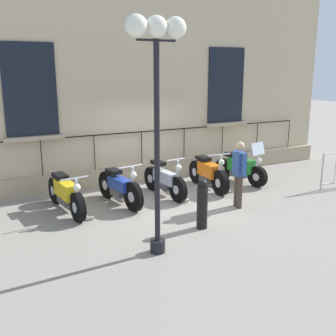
% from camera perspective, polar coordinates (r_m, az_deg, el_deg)
% --- Properties ---
extents(ground_plane, '(60.00, 60.00, 0.00)m').
position_cam_1_polar(ground_plane, '(10.38, 0.52, -4.53)').
color(ground_plane, gray).
extents(building_facade, '(0.82, 13.68, 8.29)m').
position_cam_1_polar(building_facade, '(11.98, -4.85, 17.56)').
color(building_facade, '#C6B28E').
rests_on(building_facade, ground_plane).
extents(motorcycle_yellow, '(2.19, 0.64, 0.99)m').
position_cam_1_polar(motorcycle_yellow, '(9.70, -14.41, -3.66)').
color(motorcycle_yellow, black).
rests_on(motorcycle_yellow, ground_plane).
extents(motorcycle_blue, '(1.98, 0.66, 1.09)m').
position_cam_1_polar(motorcycle_blue, '(9.99, -6.92, -2.81)').
color(motorcycle_blue, black).
rests_on(motorcycle_blue, ground_plane).
extents(motorcycle_silver, '(1.93, 0.53, 1.11)m').
position_cam_1_polar(motorcycle_silver, '(10.57, -0.48, -1.81)').
color(motorcycle_silver, black).
rests_on(motorcycle_silver, ground_plane).
extents(motorcycle_orange, '(1.99, 0.70, 1.11)m').
position_cam_1_polar(motorcycle_orange, '(11.24, 5.79, -0.84)').
color(motorcycle_orange, black).
rests_on(motorcycle_orange, ground_plane).
extents(motorcycle_green, '(1.88, 0.72, 1.29)m').
position_cam_1_polar(motorcycle_green, '(11.99, 10.37, -0.05)').
color(motorcycle_green, black).
rests_on(motorcycle_green, ground_plane).
extents(lamppost, '(0.37, 1.07, 4.15)m').
position_cam_1_polar(lamppost, '(6.80, -1.66, 13.60)').
color(lamppost, black).
rests_on(lamppost, ground_plane).
extents(bollard, '(0.23, 0.23, 1.08)m').
position_cam_1_polar(bollard, '(8.44, 4.93, -5.12)').
color(bollard, black).
rests_on(bollard, ground_plane).
extents(pedestrian_walking, '(0.52, 0.30, 1.63)m').
position_cam_1_polar(pedestrian_walking, '(9.73, 10.14, -0.41)').
color(pedestrian_walking, '#47382D').
rests_on(pedestrian_walking, ground_plane).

